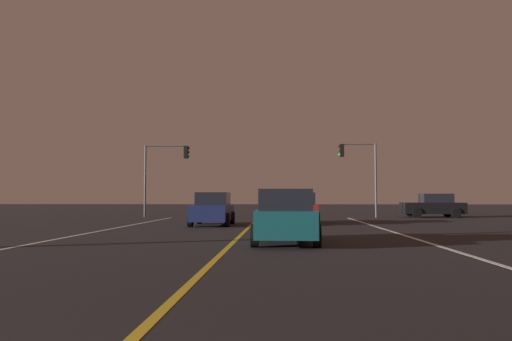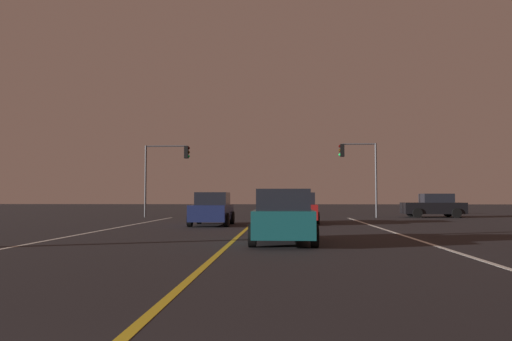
{
  "view_description": "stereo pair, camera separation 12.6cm",
  "coord_description": "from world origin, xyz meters",
  "px_view_note": "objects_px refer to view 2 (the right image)",
  "views": [
    {
      "loc": [
        1.52,
        -1.04,
        1.45
      ],
      "look_at": [
        -0.01,
        29.89,
        3.12
      ],
      "focal_mm": 34.75,
      "sensor_mm": 36.0,
      "label": 1
    },
    {
      "loc": [
        1.64,
        -1.04,
        1.45
      ],
      "look_at": [
        -0.01,
        29.89,
        3.12
      ],
      "focal_mm": 34.75,
      "sensor_mm": 36.0,
      "label": 2
    }
  ],
  "objects_px": {
    "traffic_light_near_right": "(358,163)",
    "car_oncoming": "(212,209)",
    "car_crossing_side": "(434,206)",
    "traffic_light_near_left": "(167,163)",
    "car_lead_same_lane": "(283,217)",
    "car_ahead_far": "(299,209)"
  },
  "relations": [
    {
      "from": "car_crossing_side",
      "to": "traffic_light_near_left",
      "type": "relative_size",
      "value": 0.83
    },
    {
      "from": "car_lead_same_lane",
      "to": "traffic_light_near_left",
      "type": "bearing_deg",
      "value": 23.02
    },
    {
      "from": "car_oncoming",
      "to": "car_lead_same_lane",
      "type": "height_order",
      "value": "same"
    },
    {
      "from": "car_lead_same_lane",
      "to": "car_ahead_far",
      "type": "bearing_deg",
      "value": -4.33
    },
    {
      "from": "car_ahead_far",
      "to": "traffic_light_near_left",
      "type": "xyz_separation_m",
      "value": [
        -9.25,
        7.92,
        3.07
      ]
    },
    {
      "from": "car_oncoming",
      "to": "traffic_light_near_left",
      "type": "relative_size",
      "value": 0.83
    },
    {
      "from": "car_ahead_far",
      "to": "car_oncoming",
      "type": "height_order",
      "value": "same"
    },
    {
      "from": "car_ahead_far",
      "to": "car_lead_same_lane",
      "type": "relative_size",
      "value": 1.0
    },
    {
      "from": "traffic_light_near_right",
      "to": "traffic_light_near_left",
      "type": "height_order",
      "value": "traffic_light_near_right"
    },
    {
      "from": "car_lead_same_lane",
      "to": "traffic_light_near_left",
      "type": "distance_m",
      "value": 21.6
    },
    {
      "from": "car_crossing_side",
      "to": "car_oncoming",
      "type": "bearing_deg",
      "value": 36.64
    },
    {
      "from": "car_ahead_far",
      "to": "car_crossing_side",
      "type": "height_order",
      "value": "same"
    },
    {
      "from": "car_crossing_side",
      "to": "traffic_light_near_left",
      "type": "xyz_separation_m",
      "value": [
        -19.22,
        -0.9,
        3.07
      ]
    },
    {
      "from": "car_ahead_far",
      "to": "car_oncoming",
      "type": "distance_m",
      "value": 4.95
    },
    {
      "from": "car_oncoming",
      "to": "car_crossing_side",
      "type": "relative_size",
      "value": 1.0
    },
    {
      "from": "car_oncoming",
      "to": "car_lead_same_lane",
      "type": "xyz_separation_m",
      "value": [
        3.65,
        -9.79,
        0.0
      ]
    },
    {
      "from": "traffic_light_near_right",
      "to": "car_crossing_side",
      "type": "bearing_deg",
      "value": -170.7
    },
    {
      "from": "traffic_light_near_left",
      "to": "traffic_light_near_right",
      "type": "bearing_deg",
      "value": -0.0
    },
    {
      "from": "traffic_light_near_right",
      "to": "car_oncoming",
      "type": "bearing_deg",
      "value": 47.69
    },
    {
      "from": "car_ahead_far",
      "to": "traffic_light_near_left",
      "type": "bearing_deg",
      "value": 49.46
    },
    {
      "from": "car_oncoming",
      "to": "traffic_light_near_right",
      "type": "distance_m",
      "value": 13.73
    },
    {
      "from": "car_oncoming",
      "to": "traffic_light_near_right",
      "type": "height_order",
      "value": "traffic_light_near_right"
    }
  ]
}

